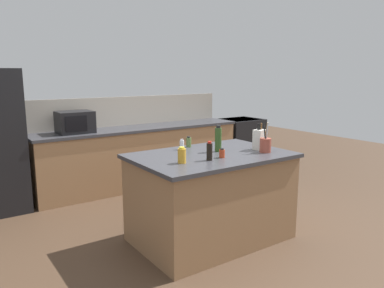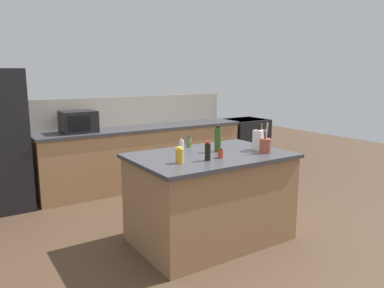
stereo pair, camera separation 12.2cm
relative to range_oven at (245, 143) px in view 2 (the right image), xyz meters
name	(u,v)px [view 2 (the right image)]	position (x,y,z in m)	size (l,w,h in m)	color
ground_plane	(210,238)	(-2.39, -2.20, -0.47)	(14.00, 14.00, 0.00)	#473323
back_counter_run	(145,156)	(-2.09, 0.00, 0.00)	(3.34, 0.66, 0.94)	#936B47
wall_backsplash	(135,110)	(-2.09, 0.32, 0.70)	(3.30, 0.03, 0.46)	#B2A899
kitchen_island	(210,197)	(-2.39, -2.20, 0.00)	(1.62, 1.08, 0.94)	#936B47
range_oven	(245,143)	(0.00, 0.00, 0.00)	(0.76, 0.65, 0.92)	black
microwave	(78,122)	(-3.11, 0.00, 0.63)	(0.48, 0.39, 0.31)	black
knife_block	(260,140)	(-1.81, -2.32, 0.59)	(0.15, 0.13, 0.29)	beige
utensil_crock	(265,145)	(-1.87, -2.46, 0.56)	(0.12, 0.12, 0.32)	brown
soy_sauce_bottle	(208,151)	(-2.58, -2.42, 0.56)	(0.06, 0.06, 0.19)	black
spice_jar_paprika	(221,154)	(-2.41, -2.40, 0.52)	(0.06, 0.06, 0.10)	#B73D1E
honey_jar	(180,155)	(-2.86, -2.36, 0.55)	(0.08, 0.08, 0.15)	gold
olive_oil_bottle	(218,139)	(-2.25, -2.14, 0.61)	(0.07, 0.07, 0.28)	#2D4C1E
spice_jar_oregano	(189,142)	(-2.37, -1.76, 0.53)	(0.06, 0.06, 0.12)	#567038
salt_shaker	(182,145)	(-2.52, -1.84, 0.53)	(0.05, 0.05, 0.12)	silver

